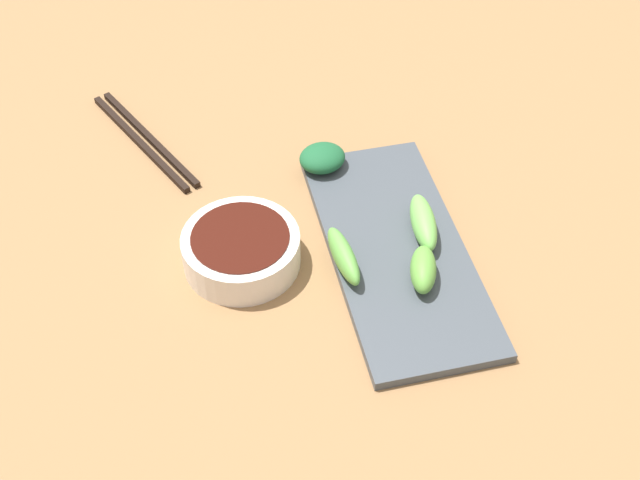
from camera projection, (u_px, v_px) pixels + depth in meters
The scene contains 8 objects.
tabletop at pixel (336, 256), 0.97m from camera, with size 2.10×2.10×0.02m, color olive.
sauce_bowl at pixel (241, 248), 0.94m from camera, with size 0.13×0.13×0.04m.
serving_plate at pixel (397, 251), 0.96m from camera, with size 0.15×0.34×0.01m, color #424950.
broccoli_leafy_0 at pixel (322, 158), 1.04m from camera, with size 0.06×0.05×0.03m, color #1C5A32.
broccoli_stalk_1 at pixel (423, 222), 0.96m from camera, with size 0.03×0.09×0.03m, color #6EB951.
broccoli_stalk_2 at pixel (423, 270), 0.91m from camera, with size 0.03×0.06×0.03m, color #5FA13E.
broccoli_stalk_3 at pixel (348, 255), 0.93m from camera, with size 0.02×0.09×0.03m, color #60A745.
chopsticks at pixel (145, 140), 1.09m from camera, with size 0.12×0.22×0.01m.
Camera 1 is at (-0.17, -0.63, 0.73)m, focal length 47.75 mm.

